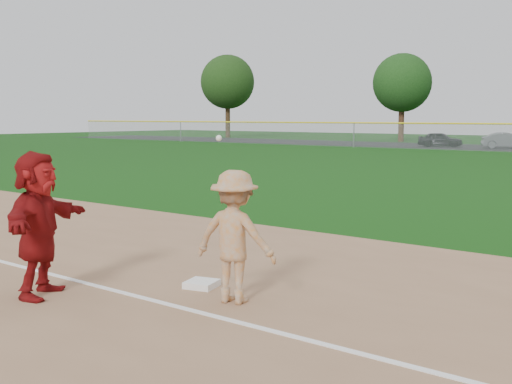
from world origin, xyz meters
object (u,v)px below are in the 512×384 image
Objects in this scene: base_runner at (38,224)px; car_mid at (507,140)px; first_base at (202,284)px; car_left at (440,139)px.

car_mid is (-7.92, 46.99, -0.40)m from base_runner.
car_mid is at bearing 101.72° from first_base.
car_left is at bearing 73.80° from car_mid.
first_base is 46.92m from car_left.
car_mid is (-9.39, 45.27, 0.57)m from first_base.
base_runner is 47.65m from car_mid.
first_base is 0.11× the size of car_mid.
first_base is 46.24m from car_mid.
base_runner is at bearing -130.52° from first_base.
car_left is at bearing 108.09° from first_base.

